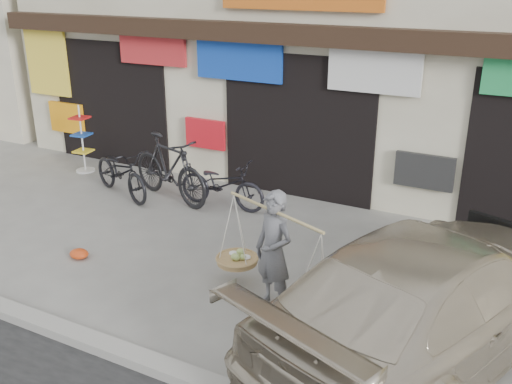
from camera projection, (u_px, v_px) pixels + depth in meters
The scene contains 10 objects.
ground at pixel (197, 274), 8.23m from camera, with size 70.00×70.00×0.00m, color gray.
kerb at pixel (102, 345), 6.56m from camera, with size 70.00×0.25×0.12m, color gray.
shophouse_block at pixel (355, 3), 12.28m from camera, with size 14.00×6.32×7.00m.
street_vendor at pixel (274, 256), 7.16m from camera, with size 1.93×1.10×1.60m.
bike_0 at pixel (121, 172), 10.92m from camera, with size 0.65×1.85×0.97m, color black.
bike_1 at pixel (169, 168), 10.67m from camera, with size 0.59×2.10×1.26m, color black.
bike_2 at pixel (222, 184), 10.40m from camera, with size 0.60×1.72×0.90m, color black.
suv at pixel (435, 292), 6.37m from camera, with size 3.63×5.42×1.46m.
display_rack at pixel (83, 145), 12.24m from camera, with size 0.40×0.40×1.47m.
red_bag at pixel (79, 254), 8.66m from camera, with size 0.31×0.25×0.14m, color #CE3F13.
Camera 1 is at (4.12, -6.02, 4.08)m, focal length 40.00 mm.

